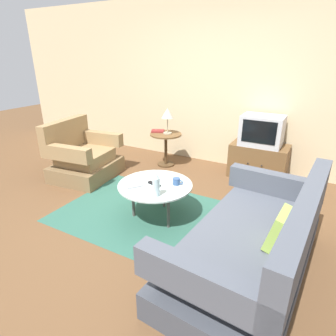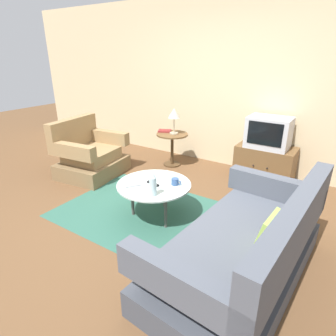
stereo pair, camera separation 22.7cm
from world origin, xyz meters
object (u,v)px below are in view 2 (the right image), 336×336
Objects in this scene: television at (269,132)px; tv_remote_silver at (133,185)px; side_table at (172,142)px; tv_stand at (265,163)px; mug at (175,182)px; armchair at (89,156)px; table_lamp at (174,114)px; vase at (153,184)px; tv_remote_dark at (153,184)px; couch at (244,251)px; book at (165,131)px; coffee_table at (154,186)px.

television is 2.20m from tv_remote_silver.
side_table is 1.54m from tv_stand.
side_table is at bearing 123.64° from mug.
television is (2.41, 1.30, 0.45)m from armchair.
armchair is at bearing -151.30° from tv_stand.
table_lamp is 1.61× the size of vase.
armchair is at bearing 176.39° from tv_remote_dark.
side_table is 3.28× the size of tv_remote_silver.
couch is at bearing -27.33° from mug.
vase reaches higher than side_table.
armchair reaches higher than vase.
book is at bearing -121.56° from tv_remote_silver.
armchair is at bearing -131.13° from table_lamp.
television reaches higher than tv_stand.
book is at bearing 127.63° from mug.
tv_remote_silver is (-0.15, -0.18, 0.04)m from coffee_table.
couch is at bearing -78.70° from tv_stand.
tv_remote_dark reaches higher than coffee_table.
coffee_table is 4.98× the size of tv_remote_silver.
mug is at bearing 45.29° from tv_remote_dark.
vase is 2.11m from book.
tv_stand is 0.49m from television.
armchair is at bearing 163.31° from coffee_table.
television is 2.22× the size of book.
mug is (1.85, -0.38, 0.17)m from armchair.
coffee_table is 0.26m from mug.
coffee_table is 0.24m from tv_remote_silver.
armchair reaches higher than side_table.
tv_remote_dark is (0.00, -0.02, 0.04)m from coffee_table.
vase is at bearing 84.97° from couch.
vase reaches higher than mug.
television is at bearing 9.43° from side_table.
mug is (0.92, -1.44, -0.42)m from table_lamp.
vase reaches higher than tv_stand.
book is (-1.69, -0.20, -0.18)m from television.
vase reaches higher than book.
table_lamp is at bearing 27.84° from side_table.
couch is at bearing 65.56° from armchair.
book is at bearing 133.44° from tv_remote_dark.
book is (-2.14, 1.99, 0.29)m from couch.
tv_remote_silver is at bearing -120.58° from tv_remote_dark.
tv_stand is at bearing 71.70° from mug.
vase is (0.16, -0.23, 0.16)m from coffee_table.
mug is (-0.56, -1.67, -0.28)m from television.
book is (-1.13, 1.47, 0.11)m from mug.
vase is 0.36m from mug.
book is (0.72, 1.10, 0.27)m from armchair.
armchair is 1.63m from tv_remote_silver.
television is at bearing 80.43° from tv_remote_dark.
coffee_table is 4.85× the size of tv_remote_dark.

